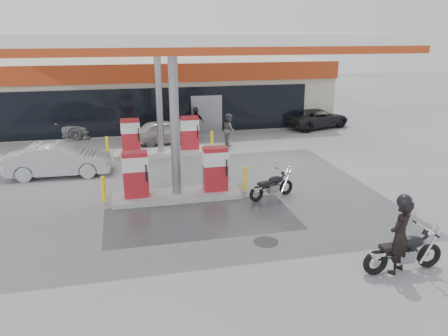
# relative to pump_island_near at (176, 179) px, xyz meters

# --- Properties ---
(ground) EXTENTS (90.00, 90.00, 0.00)m
(ground) POSITION_rel_pump_island_near_xyz_m (0.00, -2.00, -0.71)
(ground) COLOR gray
(ground) RESTS_ON ground
(wet_patch) EXTENTS (6.00, 3.00, 0.00)m
(wet_patch) POSITION_rel_pump_island_near_xyz_m (0.50, -2.00, -0.71)
(wet_patch) COLOR #4C4C4F
(wet_patch) RESTS_ON ground
(drain_cover) EXTENTS (0.70, 0.70, 0.01)m
(drain_cover) POSITION_rel_pump_island_near_xyz_m (2.00, -4.00, -0.71)
(drain_cover) COLOR #38383A
(drain_cover) RESTS_ON ground
(store_building) EXTENTS (22.00, 8.22, 4.00)m
(store_building) POSITION_rel_pump_island_near_xyz_m (0.01, 13.94, 1.30)
(store_building) COLOR #BAB19C
(store_building) RESTS_ON ground
(canopy) EXTENTS (16.00, 10.02, 5.51)m
(canopy) POSITION_rel_pump_island_near_xyz_m (0.00, 3.00, 4.56)
(canopy) COLOR silver
(canopy) RESTS_ON ground
(pump_island_near) EXTENTS (5.14, 1.30, 1.78)m
(pump_island_near) POSITION_rel_pump_island_near_xyz_m (0.00, 0.00, 0.00)
(pump_island_near) COLOR #9E9E99
(pump_island_near) RESTS_ON ground
(pump_island_far) EXTENTS (5.14, 1.30, 1.78)m
(pump_island_far) POSITION_rel_pump_island_near_xyz_m (0.00, 6.00, 0.00)
(pump_island_far) COLOR #9E9E99
(pump_island_far) RESTS_ON ground
(main_motorcycle) EXTENTS (2.14, 0.82, 1.10)m
(main_motorcycle) POSITION_rel_pump_island_near_xyz_m (4.81, -6.23, -0.22)
(main_motorcycle) COLOR black
(main_motorcycle) RESTS_ON ground
(biker_main) EXTENTS (0.83, 0.75, 1.91)m
(biker_main) POSITION_rel_pump_island_near_xyz_m (4.61, -6.23, 0.24)
(biker_main) COLOR black
(biker_main) RESTS_ON ground
(parked_motorcycle) EXTENTS (1.82, 0.83, 0.96)m
(parked_motorcycle) POSITION_rel_pump_island_near_xyz_m (3.29, -0.78, -0.28)
(parked_motorcycle) COLOR black
(parked_motorcycle) RESTS_ON ground
(sedan_white) EXTENTS (3.81, 2.00, 1.24)m
(sedan_white) POSITION_rel_pump_island_near_xyz_m (0.46, 8.20, -0.09)
(sedan_white) COLOR silver
(sedan_white) RESTS_ON ground
(attendant) EXTENTS (0.73, 0.88, 1.66)m
(attendant) POSITION_rel_pump_island_near_xyz_m (3.63, 7.00, 0.12)
(attendant) COLOR #505054
(attendant) RESTS_ON ground
(hatchback_silver) EXTENTS (4.15, 1.54, 1.35)m
(hatchback_silver) POSITION_rel_pump_island_near_xyz_m (-4.37, 3.60, -0.03)
(hatchback_silver) COLOR #A5A9AD
(hatchback_silver) RESTS_ON ground
(parked_car_left) EXTENTS (4.89, 2.60, 1.35)m
(parked_car_left) POSITION_rel_pump_island_near_xyz_m (-5.59, 10.89, -0.04)
(parked_car_left) COLOR gray
(parked_car_left) RESTS_ON ground
(parked_car_right) EXTENTS (4.64, 3.15, 1.18)m
(parked_car_right) POSITION_rel_pump_island_near_xyz_m (9.90, 10.00, -0.12)
(parked_car_right) COLOR black
(parked_car_right) RESTS_ON ground
(biker_walking) EXTENTS (1.01, 0.60, 1.61)m
(biker_walking) POSITION_rel_pump_island_near_xyz_m (2.24, 9.12, 0.09)
(biker_walking) COLOR black
(biker_walking) RESTS_ON ground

